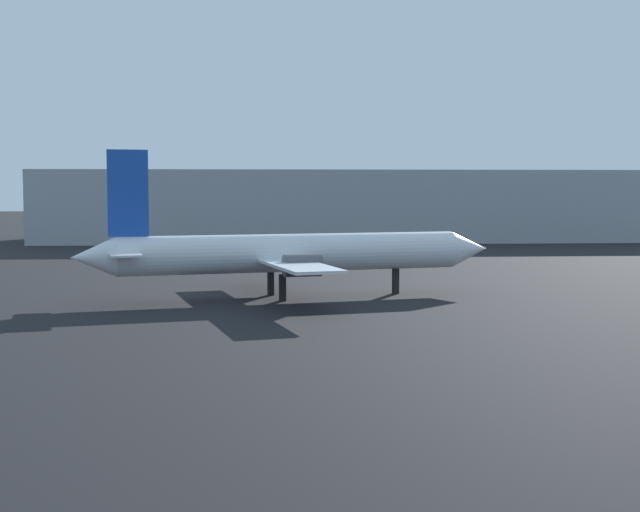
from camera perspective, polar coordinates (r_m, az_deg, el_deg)
airplane_distant at (r=62.26m, az=-2.09°, el=0.21°), size 30.53×22.09×10.40m
terminal_building at (r=134.28m, az=1.56°, el=3.33°), size 90.05×24.65×10.46m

